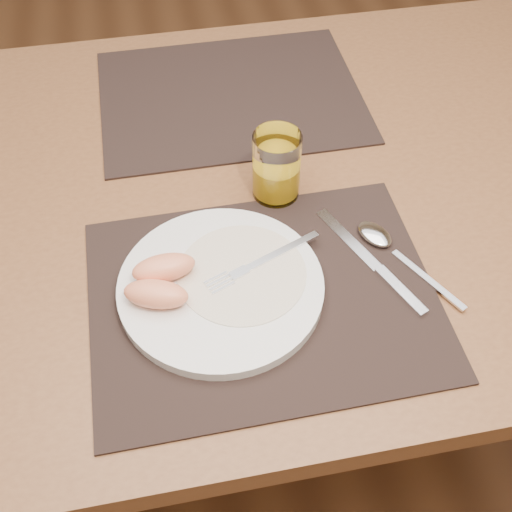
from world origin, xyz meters
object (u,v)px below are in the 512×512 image
object	(u,v)px
placemat_far	(231,96)
fork	(254,265)
knife	(378,269)
spoon	(382,241)
plate	(221,287)
juice_glass	(276,169)
placemat_near	(263,297)
table	(247,220)

from	to	relation	value
placemat_far	fork	size ratio (longest dim) A/B	2.68
knife	spoon	distance (m)	0.05
placemat_far	fork	distance (m)	0.40
plate	spoon	distance (m)	0.24
fork	juice_glass	size ratio (longest dim) A/B	1.59
placemat_near	plate	world-z (taller)	plate
placemat_near	fork	size ratio (longest dim) A/B	2.68
placemat_far	fork	xyz separation A→B (m)	(-0.03, -0.40, 0.02)
placemat_near	placemat_far	size ratio (longest dim) A/B	1.00
table	spoon	world-z (taller)	spoon
plate	juice_glass	bearing A→B (deg)	56.83
spoon	juice_glass	world-z (taller)	juice_glass
table	plate	size ratio (longest dim) A/B	5.19
table	fork	bearing A→B (deg)	-97.03
placemat_far	spoon	bearing A→B (deg)	-68.30
juice_glass	knife	bearing A→B (deg)	-58.89
plate	knife	xyz separation A→B (m)	(0.21, -0.01, -0.01)
placemat_far	knife	bearing A→B (deg)	-72.84
knife	placemat_far	bearing A→B (deg)	107.16
placemat_near	knife	distance (m)	0.16
placemat_far	plate	distance (m)	0.43
spoon	table	bearing A→B (deg)	135.48
placemat_near	spoon	size ratio (longest dim) A/B	2.51
placemat_near	placemat_far	bearing A→B (deg)	86.09
knife	juice_glass	size ratio (longest dim) A/B	1.98
fork	knife	xyz separation A→B (m)	(0.17, -0.03, -0.02)
spoon	juice_glass	bearing A→B (deg)	134.14
placemat_near	knife	bearing A→B (deg)	5.13
placemat_near	placemat_far	distance (m)	0.44
juice_glass	table	bearing A→B (deg)	140.26
juice_glass	placemat_near	bearing A→B (deg)	-106.84
knife	spoon	world-z (taller)	spoon
plate	juice_glass	world-z (taller)	juice_glass
table	plate	distance (m)	0.23
table	spoon	distance (m)	0.25
juice_glass	plate	bearing A→B (deg)	-123.17
plate	placemat_near	bearing A→B (deg)	-21.31
juice_glass	spoon	bearing A→B (deg)	-45.86
knife	juice_glass	world-z (taller)	juice_glass
table	spoon	size ratio (longest dim) A/B	7.80
table	placemat_far	distance (m)	0.24
fork	spoon	xyz separation A→B (m)	(0.19, 0.02, -0.01)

